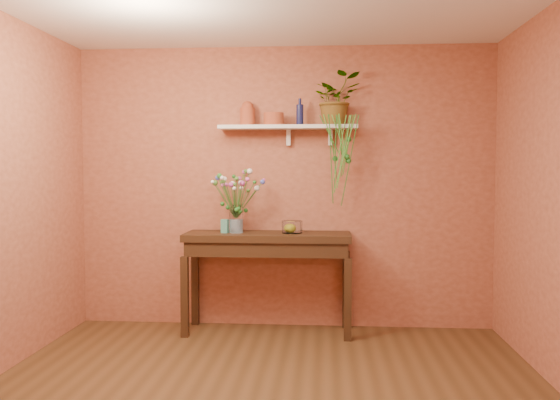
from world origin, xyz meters
TOP-DOWN VIEW (x-y plane):
  - room at (0.00, 0.00)m, footprint 4.04×4.04m
  - sideboard at (-0.13, 1.73)m, footprint 1.54×0.49m
  - wall_shelf at (0.06, 1.87)m, footprint 1.30×0.24m
  - terracotta_jug at (-0.34, 1.90)m, footprint 0.17×0.17m
  - terracotta_pot at (-0.08, 1.85)m, footprint 0.24×0.24m
  - blue_bottle at (0.16, 1.86)m, footprint 0.08×0.08m
  - spider_plant at (0.50, 1.89)m, footprint 0.53×0.49m
  - plant_fronds at (0.56, 1.76)m, footprint 0.36×0.23m
  - glass_vase at (-0.42, 1.73)m, footprint 0.13×0.13m
  - bouquet at (-0.43, 1.73)m, footprint 0.50×0.48m
  - glass_bowl at (0.10, 1.74)m, footprint 0.19×0.19m
  - lemon at (0.08, 1.73)m, footprint 0.09×0.09m
  - carton at (-0.53, 1.70)m, footprint 0.07×0.06m

SIDE VIEW (x-z plane):
  - sideboard at x=-0.13m, z-range 0.33..1.26m
  - lemon at x=0.08m, z-range 0.94..1.02m
  - glass_bowl at x=0.10m, z-range 0.93..1.04m
  - carton at x=-0.53m, z-range 0.93..1.06m
  - glass_vase at x=-0.42m, z-range 0.91..1.18m
  - room at x=0.00m, z-range 0.00..2.70m
  - bouquet at x=-0.43m, z-range 1.12..1.59m
  - plant_fronds at x=0.56m, z-range 1.28..2.12m
  - wall_shelf at x=0.06m, z-range 1.82..2.01m
  - terracotta_pot at x=-0.08m, z-range 1.94..2.05m
  - blue_bottle at x=0.16m, z-range 1.91..2.16m
  - terracotta_jug at x=-0.34m, z-range 1.93..2.16m
  - spider_plant at x=0.50m, z-range 1.94..2.42m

